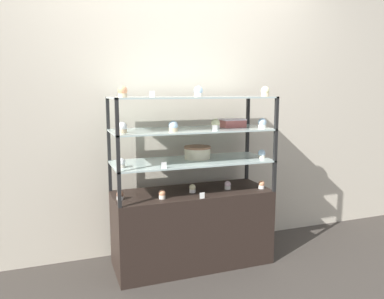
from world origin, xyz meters
The scene contains 26 objects.
ground_plane centered at (0.00, 0.00, 0.00)m, with size 20.00×20.00×0.00m, color #38332D.
back_wall centered at (0.00, 0.38, 1.30)m, with size 8.00×0.05×2.60m.
display_base centered at (0.00, 0.00, 0.29)m, with size 1.21×0.47×0.59m.
display_riser_lower centered at (0.00, 0.00, 0.81)m, with size 1.21×0.47×0.24m.
display_riser_middle centered at (0.00, 0.00, 1.05)m, with size 1.21×0.47×0.24m.
display_riser_upper centered at (0.00, 0.00, 1.30)m, with size 1.21×0.47×0.24m.
layer_cake_centerpiece centered at (0.07, 0.06, 0.88)m, with size 0.21×0.21×0.10m.
sheet_cake_frosted centered at (0.35, 0.03, 1.10)m, with size 0.18×0.15×0.06m.
cupcake_0 centered at (-0.56, -0.04, 0.62)m, with size 0.05×0.05×0.07m.
cupcake_1 centered at (-0.27, -0.12, 0.62)m, with size 0.05×0.05×0.07m.
cupcake_2 centered at (-0.01, -0.04, 0.62)m, with size 0.05×0.05×0.07m.
cupcake_3 centered at (0.28, -0.04, 0.62)m, with size 0.05×0.05×0.07m.
cupcake_4 centered at (0.54, -0.12, 0.62)m, with size 0.05×0.05×0.07m.
price_tag_0 centered at (0.00, -0.21, 0.61)m, with size 0.04×0.00×0.04m.
cupcake_5 centered at (-0.55, -0.09, 0.86)m, with size 0.06×0.06×0.07m.
cupcake_6 centered at (0.55, -0.09, 0.86)m, with size 0.06×0.06×0.07m.
price_tag_1 centered at (-0.28, -0.21, 0.85)m, with size 0.04×0.00×0.04m.
cupcake_7 centered at (-0.54, -0.10, 1.10)m, with size 0.07×0.07×0.08m.
cupcake_8 centered at (-0.18, -0.12, 1.10)m, with size 0.07×0.07×0.08m.
cupcake_9 centered at (0.17, -0.05, 1.10)m, with size 0.07×0.07×0.08m.
cupcake_10 centered at (0.54, -0.11, 1.10)m, with size 0.07×0.07×0.08m.
price_tag_2 centered at (0.09, -0.21, 1.09)m, with size 0.04×0.00×0.04m.
cupcake_11 centered at (-0.53, -0.11, 1.35)m, with size 0.06×0.06×0.08m.
cupcake_12 centered at (0.01, -0.10, 1.35)m, with size 0.06×0.06×0.08m.
cupcake_13 centered at (0.55, -0.12, 1.35)m, with size 0.06×0.06×0.08m.
price_tag_3 centered at (-0.36, -0.21, 1.33)m, with size 0.04×0.00×0.04m.
Camera 1 is at (-0.96, -2.63, 1.36)m, focal length 35.00 mm.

